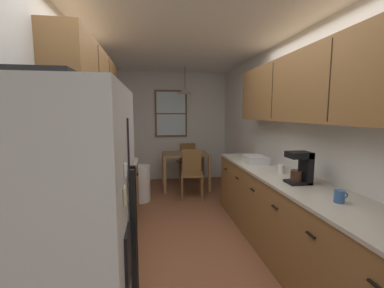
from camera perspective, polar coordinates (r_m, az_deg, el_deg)
The scene contains 24 objects.
ground_plane at distance 3.81m, azimuth -1.21°, elevation -17.77°, with size 12.00×12.00×0.00m, color brown.
wall_left at distance 3.56m, azimuth -23.35°, elevation 1.25°, with size 0.10×9.00×2.55m, color silver.
wall_right at distance 3.89m, azimuth 18.89°, elevation 1.88°, with size 0.10×9.00×2.55m, color silver.
wall_back at distance 6.11m, azimuth -4.51°, elevation 3.97°, with size 4.40×0.10×2.55m, color silver.
ceiling_slab at distance 3.60m, azimuth -1.33°, elevation 23.02°, with size 4.40×9.00×0.08m, color white.
refrigerator at distance 1.45m, azimuth -29.61°, elevation -24.71°, with size 0.76×0.77×1.71m.
stove_range at distance 2.24m, azimuth -23.63°, elevation -23.85°, with size 0.66×0.60×1.10m.
microwave_over_range at distance 1.97m, azimuth -28.65°, elevation 9.25°, with size 0.39×0.63×0.31m.
counter_left at distance 3.34m, azimuth -18.16°, elevation -13.41°, with size 0.64×1.88×0.90m.
upper_cabinets_left at distance 3.14m, azimuth -21.96°, elevation 12.64°, with size 0.33×1.96×0.73m.
counter_right at distance 3.08m, azimuth 20.89°, elevation -15.33°, with size 0.64×3.38×0.90m.
upper_cabinets_right at distance 2.90m, azimuth 25.08°, elevation 11.58°, with size 0.33×3.06×0.72m.
dining_table at distance 5.37m, azimuth -1.53°, elevation -3.37°, with size 0.96×0.75×0.75m.
dining_chair_near at distance 4.84m, azimuth -0.02°, elevation -6.09°, with size 0.45×0.45×0.90m.
dining_chair_far at distance 5.97m, azimuth -1.27°, elevation -3.56°, with size 0.44×0.44×0.90m.
pendant_light at distance 5.30m, azimuth -1.59°, elevation 11.85°, with size 0.32×0.32×0.56m.
back_window at distance 6.02m, azimuth -4.75°, elevation 6.83°, with size 0.75×0.05×1.09m.
trash_bin at distance 4.73m, azimuth -11.58°, elevation -8.71°, with size 0.35×0.35×0.66m, color white.
storage_canister at distance 2.62m, azimuth -20.75°, elevation -6.78°, with size 0.10×0.10×0.19m.
dish_towel at distance 2.29m, azimuth -13.37°, elevation -21.81°, with size 0.02×0.16×0.24m, color white.
coffee_maker at distance 2.74m, azimuth 23.42°, elevation -4.75°, with size 0.22×0.18×0.32m.
mug_by_coffeemaker at distance 2.32m, azimuth 30.31°, elevation -10.16°, with size 0.11×0.08×0.10m.
mug_spare at distance 3.13m, azimuth 19.45°, elevation -5.32°, with size 0.11×0.07×0.10m.
dish_rack at distance 3.67m, azimuth 14.09°, elevation -3.36°, with size 0.28×0.34×0.10m, color silver.
Camera 1 is at (-0.45, -2.43, 1.60)m, focal length 23.66 mm.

